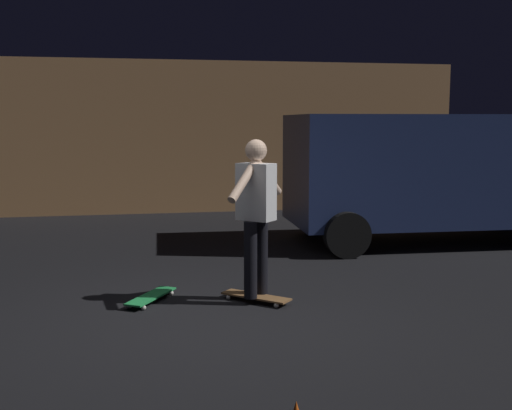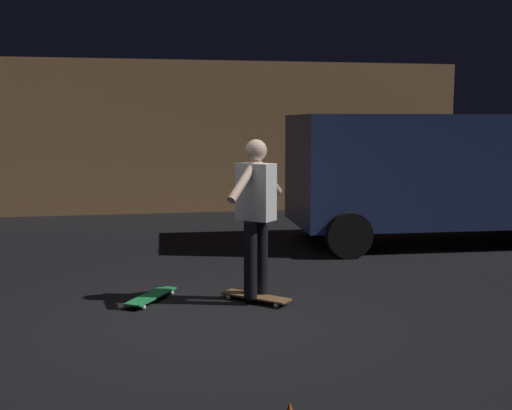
{
  "view_description": "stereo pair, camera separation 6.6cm",
  "coord_description": "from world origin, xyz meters",
  "px_view_note": "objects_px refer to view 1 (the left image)",
  "views": [
    {
      "loc": [
        -0.63,
        -5.94,
        1.92
      ],
      "look_at": [
        0.62,
        0.59,
        1.05
      ],
      "focal_mm": 44.67,
      "sensor_mm": 36.0,
      "label": 1
    },
    {
      "loc": [
        -0.57,
        -5.95,
        1.92
      ],
      "look_at": [
        0.62,
        0.59,
        1.05
      ],
      "focal_mm": 44.67,
      "sensor_mm": 36.0,
      "label": 2
    }
  ],
  "objects_px": {
    "skater": "(256,206)",
    "skateboard_ridden": "(256,297)",
    "parked_van": "(436,170)",
    "skateboard_spare": "(151,297)"
  },
  "relations": [
    {
      "from": "skater",
      "to": "skateboard_ridden",
      "type": "bearing_deg",
      "value": 0.0
    },
    {
      "from": "skateboard_ridden",
      "to": "skater",
      "type": "relative_size",
      "value": 0.43
    },
    {
      "from": "parked_van",
      "to": "skater",
      "type": "height_order",
      "value": "parked_van"
    },
    {
      "from": "parked_van",
      "to": "skater",
      "type": "relative_size",
      "value": 2.8
    },
    {
      "from": "parked_van",
      "to": "skateboard_ridden",
      "type": "distance_m",
      "value": 4.65
    },
    {
      "from": "parked_van",
      "to": "skateboard_spare",
      "type": "xyz_separation_m",
      "value": [
        -4.59,
        -2.66,
        -1.11
      ]
    },
    {
      "from": "parked_van",
      "to": "skateboard_spare",
      "type": "bearing_deg",
      "value": -149.92
    },
    {
      "from": "skateboard_ridden",
      "to": "skateboard_spare",
      "type": "bearing_deg",
      "value": 168.82
    },
    {
      "from": "parked_van",
      "to": "skateboard_ridden",
      "type": "relative_size",
      "value": 6.58
    },
    {
      "from": "skateboard_ridden",
      "to": "skateboard_spare",
      "type": "relative_size",
      "value": 0.92
    }
  ]
}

